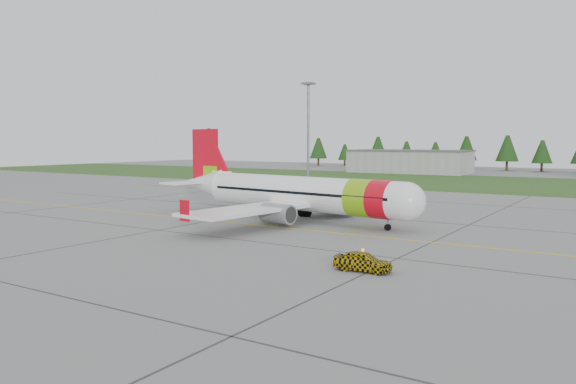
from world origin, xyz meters
The scene contains 9 objects.
ground centered at (0.00, 0.00, 0.00)m, with size 320.00×320.00×0.00m, color gray.
aircraft centered at (-7.25, 13.57, 2.98)m, with size 34.03×31.60×10.33m.
follow_me_car centered at (9.53, -5.11, 2.00)m, with size 1.61×1.36×4.00m, color yellow.
service_van centered at (-14.52, 52.15, 2.29)m, with size 1.59×1.51×4.57m, color white.
grass_strip centered at (0.00, 82.00, 0.01)m, with size 320.00×50.00×0.03m, color #30561E.
taxi_guideline centered at (0.00, 8.00, 0.01)m, with size 120.00×0.25×0.02m, color gold.
hangar_west centered at (-30.00, 110.00, 3.00)m, with size 32.00×14.00×6.00m, color #A8A8A3.
floodlight_mast centered at (-32.00, 58.00, 10.00)m, with size 0.50×0.50×20.00m, color slate.
treeline centered at (0.00, 138.00, 5.00)m, with size 160.00×8.00×10.00m, color #1C3F14, non-canonical shape.
Camera 1 is at (25.37, -39.33, 8.78)m, focal length 35.00 mm.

